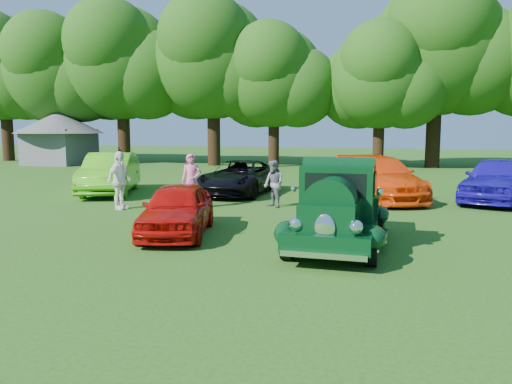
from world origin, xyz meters
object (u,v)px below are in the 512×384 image
(spectator_pink, at_px, (192,181))
(gazebo, at_px, (59,132))
(back_car_blue, at_px, (498,180))
(back_car_black, at_px, (240,177))
(hero_pickup, at_px, (339,211))
(spectator_grey, at_px, (274,184))
(red_convertible, at_px, (177,209))
(back_car_orange, at_px, (379,178))
(spectator_white, at_px, (119,180))
(back_car_lime, at_px, (110,173))

(spectator_pink, bearing_deg, gazebo, 113.57)
(back_car_blue, bearing_deg, back_car_black, -157.54)
(hero_pickup, bearing_deg, spectator_grey, 119.36)
(red_convertible, distance_m, gazebo, 28.00)
(back_car_orange, bearing_deg, spectator_white, -171.11)
(back_car_lime, height_order, back_car_black, back_car_lime)
(red_convertible, bearing_deg, spectator_pink, 93.96)
(spectator_pink, height_order, spectator_grey, spectator_pink)
(red_convertible, bearing_deg, gazebo, 118.42)
(hero_pickup, distance_m, red_convertible, 4.00)
(back_car_black, relative_size, gazebo, 0.77)
(spectator_grey, bearing_deg, spectator_pink, -115.99)
(back_car_blue, xyz_separation_m, gazebo, (-27.75, 12.14, 1.58))
(spectator_white, bearing_deg, back_car_black, -23.12)
(back_car_lime, bearing_deg, back_car_black, -8.19)
(red_convertible, xyz_separation_m, spectator_white, (-3.51, 3.08, 0.30))
(hero_pickup, height_order, spectator_pink, hero_pickup)
(back_car_black, height_order, gazebo, gazebo)
(hero_pickup, height_order, back_car_black, hero_pickup)
(red_convertible, distance_m, spectator_pink, 4.11)
(hero_pickup, xyz_separation_m, back_car_blue, (4.61, 8.26, 0.02))
(hero_pickup, bearing_deg, gazebo, 138.60)
(back_car_lime, xyz_separation_m, back_car_blue, (14.68, 1.69, -0.01))
(spectator_pink, height_order, spectator_white, spectator_white)
(red_convertible, relative_size, back_car_blue, 0.79)
(back_car_black, relative_size, spectator_grey, 3.10)
(spectator_white, relative_size, gazebo, 0.30)
(hero_pickup, bearing_deg, back_car_blue, 60.81)
(back_car_blue, bearing_deg, spectator_white, -137.21)
(spectator_white, distance_m, gazebo, 23.34)
(hero_pickup, xyz_separation_m, gazebo, (-23.13, 20.40, 1.61))
(spectator_grey, xyz_separation_m, spectator_white, (-4.73, -1.83, 0.16))
(back_car_blue, distance_m, spectator_white, 13.17)
(red_convertible, height_order, back_car_blue, back_car_blue)
(spectator_grey, xyz_separation_m, gazebo, (-20.35, 15.45, 1.61))
(back_car_blue, bearing_deg, gazebo, 176.17)
(back_car_orange, height_order, spectator_grey, back_car_orange)
(back_car_lime, distance_m, gazebo, 19.09)
(back_car_orange, relative_size, spectator_pink, 3.04)
(spectator_pink, relative_size, spectator_white, 0.95)
(hero_pickup, height_order, spectator_grey, hero_pickup)
(back_car_black, bearing_deg, spectator_white, -117.65)
(back_car_black, relative_size, back_car_orange, 0.89)
(red_convertible, height_order, spectator_pink, spectator_pink)
(back_car_black, xyz_separation_m, spectator_grey, (2.15, -2.87, 0.11))
(back_car_orange, bearing_deg, spectator_pink, -167.62)
(red_convertible, relative_size, gazebo, 0.59)
(gazebo, bearing_deg, hero_pickup, -41.40)
(hero_pickup, xyz_separation_m, red_convertible, (-3.99, 0.04, -0.15))
(hero_pickup, xyz_separation_m, back_car_orange, (0.50, 7.90, 0.01))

